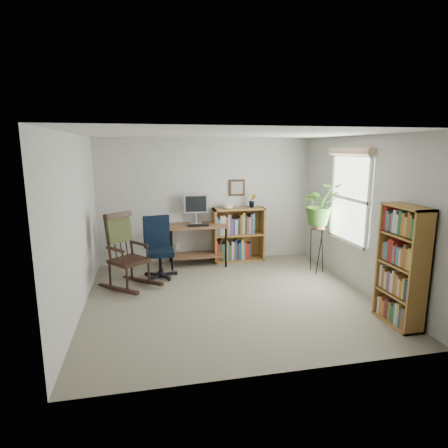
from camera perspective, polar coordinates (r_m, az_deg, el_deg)
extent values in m
cube|color=gray|center=(5.76, 0.84, -11.09)|extent=(4.20, 4.00, 0.00)
cube|color=silver|center=(5.32, 0.92, 13.54)|extent=(4.20, 4.00, 0.00)
cube|color=#B7B7B3|center=(7.35, -2.58, 3.58)|extent=(4.20, 0.00, 2.40)
cube|color=#B7B7B3|center=(3.54, 8.08, -5.19)|extent=(4.20, 0.00, 2.40)
cube|color=#B7B7B3|center=(5.36, -21.59, -0.18)|extent=(0.00, 4.00, 2.40)
cube|color=#B7B7B3|center=(6.22, 20.12, 1.43)|extent=(0.00, 4.00, 2.40)
cube|color=black|center=(6.97, -3.99, -0.20)|extent=(0.40, 0.15, 0.02)
imported|color=#386824|center=(6.72, 14.54, 5.99)|extent=(1.69, 1.88, 1.46)
imported|color=#386824|center=(7.39, 4.35, 2.95)|extent=(0.13, 0.24, 0.11)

